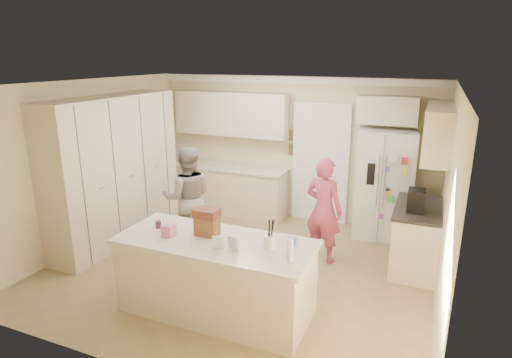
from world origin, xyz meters
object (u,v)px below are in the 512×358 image
at_px(teen_boy, 188,198).
at_px(refrigerator, 383,184).
at_px(coffee_maker, 416,201).
at_px(utensil_crock, 270,242).
at_px(teen_girl, 324,210).
at_px(island_base, 216,278).
at_px(dollhouse_body, 207,226).
at_px(tissue_box, 169,230).

bearing_deg(teen_boy, refrigerator, 179.74).
distance_m(coffee_maker, utensil_crock, 2.32).
height_order(utensil_crock, teen_girl, teen_girl).
height_order(island_base, teen_boy, teen_boy).
height_order(refrigerator, utensil_crock, refrigerator).
relative_size(coffee_maker, dollhouse_body, 1.15).
bearing_deg(island_base, teen_girl, 65.89).
distance_m(coffee_maker, tissue_box, 3.28).
distance_m(island_base, dollhouse_body, 0.62).
xyz_separation_m(island_base, teen_boy, (-1.27, 1.47, 0.37)).
height_order(tissue_box, dollhouse_body, dollhouse_body).
height_order(refrigerator, coffee_maker, refrigerator).
height_order(utensil_crock, tissue_box, utensil_crock).
xyz_separation_m(utensil_crock, teen_boy, (-1.92, 1.42, -0.19)).
relative_size(coffee_maker, tissue_box, 2.14).
relative_size(utensil_crock, tissue_box, 1.07).
xyz_separation_m(refrigerator, teen_boy, (-2.76, -1.62, -0.09)).
bearing_deg(utensil_crock, teen_boy, 143.44).
xyz_separation_m(coffee_maker, tissue_box, (-2.60, -2.00, -0.07)).
height_order(coffee_maker, utensil_crock, coffee_maker).
bearing_deg(tissue_box, island_base, 10.30).
xyz_separation_m(utensil_crock, dollhouse_body, (-0.80, 0.05, 0.04)).
bearing_deg(island_base, utensil_crock, 4.40).
bearing_deg(refrigerator, teen_girl, -124.89).
relative_size(island_base, teen_boy, 1.36).
distance_m(refrigerator, teen_girl, 1.45).
bearing_deg(teen_boy, teen_girl, 158.70).
relative_size(refrigerator, dollhouse_body, 6.92).
bearing_deg(teen_girl, utensil_crock, 98.74).
height_order(island_base, utensil_crock, utensil_crock).
xyz_separation_m(tissue_box, dollhouse_body, (0.40, 0.20, 0.04)).
bearing_deg(utensil_crock, coffee_maker, 52.88).
relative_size(tissue_box, teen_girl, 0.09).
bearing_deg(utensil_crock, refrigerator, 74.51).
bearing_deg(coffee_maker, tissue_box, -142.43).
height_order(utensil_crock, teen_boy, teen_boy).
distance_m(refrigerator, teen_boy, 3.21).
relative_size(tissue_box, dollhouse_body, 0.54).
distance_m(dollhouse_body, teen_boy, 1.78).
bearing_deg(island_base, coffee_maker, 42.83).
bearing_deg(refrigerator, teen_boy, -156.42).
bearing_deg(teen_boy, utensil_crock, 112.73).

